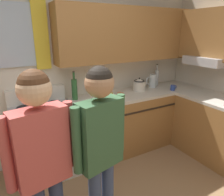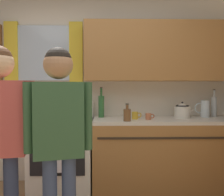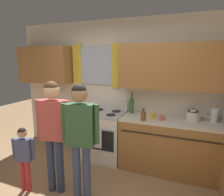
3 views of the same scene
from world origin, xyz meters
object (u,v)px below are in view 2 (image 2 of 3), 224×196
Objects in this scene: water_pitcher at (205,109)px; bottle_squat_brown at (127,115)px; bottle_tall_clear at (214,106)px; adult_holding_child at (0,126)px; adult_in_plaid at (59,128)px; mug_mustard_yellow at (135,115)px; stove_oven at (63,153)px; bottle_wine_green at (101,106)px; stovetop_kettle at (182,110)px; cup_terracotta at (149,116)px.

bottle_squat_brown is at bearing -161.53° from water_pitcher.
bottle_tall_clear is 0.23× the size of adult_holding_child.
bottle_tall_clear is 1.28m from bottle_squat_brown.
adult_holding_child reaches higher than bottle_squat_brown.
adult_in_plaid is at bearing -141.81° from bottle_tall_clear.
mug_mustard_yellow is at bearing 57.00° from bottle_squat_brown.
water_pitcher is (1.82, 0.11, 0.54)m from stove_oven.
stove_oven is 2.79× the size of bottle_wine_green.
stove_oven is 1.32m from adult_holding_child.
stovetop_kettle reaches higher than mug_mustard_yellow.
water_pitcher is at bearing 39.09° from adult_in_plaid.
stove_oven is at bearing -177.53° from stovetop_kettle.
adult_holding_child is (-1.75, -1.25, 0.00)m from stovetop_kettle.
water_pitcher is at bearing 10.38° from mug_mustard_yellow.
bottle_wine_green is (-1.51, -0.06, 0.01)m from bottle_tall_clear.
cup_terracotta is at bearing -22.79° from bottle_wine_green.
adult_holding_child is at bearing -135.03° from mug_mustard_yellow.
bottle_squat_brown is 0.93× the size of water_pitcher.
adult_holding_child reaches higher than stove_oven.
bottle_tall_clear reaches higher than cup_terracotta.
bottle_wine_green is at bearing -177.54° from bottle_tall_clear.
adult_holding_child reaches higher than cup_terracotta.
bottle_tall_clear is (1.99, 0.20, 0.57)m from stove_oven.
adult_holding_child reaches higher than bottle_tall_clear.
bottle_wine_green is 1.44× the size of stovetop_kettle.
mug_mustard_yellow is (0.90, -0.06, 0.48)m from stove_oven.
bottle_tall_clear is at bearing 5.69° from stove_oven.
bottle_tall_clear is 2.61m from adult_holding_child.
stovetop_kettle is at bearing 11.19° from mug_mustard_yellow.
bottle_squat_brown is 1.13m from adult_in_plaid.
bottle_squat_brown reaches higher than mug_mustard_yellow.
water_pitcher is 2.09m from adult_in_plaid.
adult_in_plaid is (0.43, -0.02, -0.01)m from adult_holding_child.
bottle_wine_green is (-0.31, 0.37, 0.07)m from bottle_squat_brown.
bottle_wine_green is 0.25× the size of adult_in_plaid.
adult_holding_child is at bearing -140.08° from cup_terracotta.
mug_mustard_yellow is (-0.16, 0.05, 0.01)m from cup_terracotta.
stove_oven is 1.33m from adult_in_plaid.
cup_terracotta is 0.07× the size of adult_holding_child.
bottle_squat_brown is at bearing -16.66° from stove_oven.
cup_terracotta is 0.49× the size of water_pitcher.
stovetop_kettle is 0.31m from water_pitcher.
bottle_tall_clear is 0.49m from stovetop_kettle.
bottle_tall_clear is 0.23× the size of adult_in_plaid.
water_pitcher is at bearing 18.47° from bottle_squat_brown.
bottle_wine_green is 0.64m from cup_terracotta.
mug_mustard_yellow is (0.42, -0.19, -0.11)m from bottle_wine_green.
stove_oven is at bearing 163.34° from bottle_squat_brown.
bottle_wine_green is 0.48m from mug_mustard_yellow.
bottle_wine_green reaches higher than stovetop_kettle.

